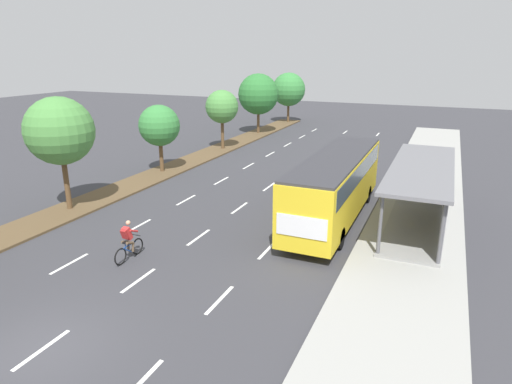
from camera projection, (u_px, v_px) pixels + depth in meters
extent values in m
plane|color=#38383D|center=(43.00, 349.00, 12.89)|extent=(140.00, 140.00, 0.00)
cube|color=brown|center=(178.00, 166.00, 33.51)|extent=(2.60, 52.00, 0.12)
cube|color=#9E9E99|center=(422.00, 194.00, 26.84)|extent=(4.50, 52.00, 0.15)
cube|color=white|center=(69.00, 264.00, 18.12)|extent=(0.14, 2.01, 0.01)
cube|color=white|center=(138.00, 226.00, 22.04)|extent=(0.14, 2.01, 0.01)
cube|color=white|center=(186.00, 200.00, 25.95)|extent=(0.14, 2.01, 0.01)
cube|color=white|center=(221.00, 181.00, 29.87)|extent=(0.14, 2.01, 0.01)
cube|color=white|center=(249.00, 166.00, 33.79)|extent=(0.14, 2.01, 0.01)
cube|color=white|center=(270.00, 154.00, 37.70)|extent=(0.14, 2.01, 0.01)
cube|color=white|center=(288.00, 145.00, 41.62)|extent=(0.14, 2.01, 0.01)
cube|color=white|center=(302.00, 137.00, 45.54)|extent=(0.14, 2.01, 0.01)
cube|color=white|center=(314.00, 130.00, 49.45)|extent=(0.14, 2.01, 0.01)
cube|color=white|center=(42.00, 349.00, 12.87)|extent=(0.14, 2.01, 0.01)
cube|color=white|center=(139.00, 280.00, 16.79)|extent=(0.14, 2.01, 0.01)
cube|color=white|center=(199.00, 237.00, 20.71)|extent=(0.14, 2.01, 0.01)
cube|color=white|center=(240.00, 208.00, 24.62)|extent=(0.14, 2.01, 0.01)
cube|color=white|center=(269.00, 187.00, 28.54)|extent=(0.14, 2.01, 0.01)
cube|color=white|center=(292.00, 170.00, 32.46)|extent=(0.14, 2.01, 0.01)
cube|color=white|center=(309.00, 158.00, 36.37)|extent=(0.14, 2.01, 0.01)
cube|color=white|center=(324.00, 148.00, 40.29)|extent=(0.14, 2.01, 0.01)
cube|color=white|center=(335.00, 139.00, 44.21)|extent=(0.14, 2.01, 0.01)
cube|color=white|center=(345.00, 132.00, 48.12)|extent=(0.14, 2.01, 0.01)
cube|color=white|center=(140.00, 384.00, 11.55)|extent=(0.14, 2.01, 0.01)
cube|color=white|center=(220.00, 300.00, 15.46)|extent=(0.14, 2.01, 0.01)
cube|color=white|center=(267.00, 250.00, 19.38)|extent=(0.14, 2.01, 0.01)
cube|color=white|center=(299.00, 217.00, 23.30)|extent=(0.14, 2.01, 0.01)
cube|color=white|center=(322.00, 193.00, 27.21)|extent=(0.14, 2.01, 0.01)
cube|color=white|center=(339.00, 175.00, 31.13)|extent=(0.14, 2.01, 0.01)
cube|color=white|center=(352.00, 162.00, 35.05)|extent=(0.14, 2.01, 0.01)
cube|color=white|center=(362.00, 151.00, 38.96)|extent=(0.14, 2.01, 0.01)
cube|color=white|center=(371.00, 142.00, 42.88)|extent=(0.14, 2.01, 0.01)
cube|color=white|center=(378.00, 134.00, 46.80)|extent=(0.14, 2.01, 0.01)
cube|color=gray|center=(416.00, 219.00, 22.40)|extent=(2.60, 10.37, 0.10)
cylinder|color=#56565B|center=(380.00, 224.00, 18.13)|extent=(0.16, 0.16, 2.60)
cylinder|color=#56565B|center=(405.00, 169.00, 26.76)|extent=(0.16, 0.16, 2.60)
cylinder|color=#56565B|center=(442.00, 233.00, 17.23)|extent=(0.16, 0.16, 2.60)
cylinder|color=#56565B|center=(446.00, 173.00, 25.86)|extent=(0.16, 0.16, 2.60)
cube|color=gray|center=(446.00, 197.00, 21.52)|extent=(0.10, 9.85, 2.34)
cube|color=slate|center=(422.00, 167.00, 21.58)|extent=(2.90, 10.77, 0.16)
cube|color=yellow|center=(335.00, 185.00, 22.44)|extent=(2.50, 11.20, 2.80)
cube|color=#2D3D4C|center=(336.00, 169.00, 22.18)|extent=(2.54, 10.30, 0.90)
cube|color=#333338|center=(337.00, 157.00, 21.99)|extent=(2.45, 10.98, 0.12)
cube|color=#2D3D4C|center=(357.00, 156.00, 27.24)|extent=(2.25, 0.06, 1.54)
cube|color=white|center=(301.00, 227.00, 17.58)|extent=(2.12, 0.04, 0.90)
cylinder|color=black|center=(330.00, 189.00, 26.30)|extent=(0.30, 1.00, 1.00)
cylinder|color=black|center=(367.00, 194.00, 25.46)|extent=(0.30, 1.00, 1.00)
cylinder|color=black|center=(292.00, 230.00, 20.23)|extent=(0.30, 1.00, 1.00)
cylinder|color=black|center=(339.00, 238.00, 19.39)|extent=(0.30, 1.00, 1.00)
torus|color=black|center=(138.00, 246.00, 18.89)|extent=(0.06, 0.72, 0.72)
torus|color=black|center=(120.00, 257.00, 17.93)|extent=(0.06, 0.72, 0.72)
cylinder|color=#234C99|center=(129.00, 245.00, 18.32)|extent=(0.05, 0.94, 0.05)
cylinder|color=#234C99|center=(127.00, 250.00, 18.29)|extent=(0.05, 0.57, 0.42)
cylinder|color=#234C99|center=(125.00, 247.00, 18.14)|extent=(0.04, 0.04, 0.40)
cube|color=black|center=(125.00, 242.00, 18.08)|extent=(0.12, 0.24, 0.06)
cylinder|color=black|center=(136.00, 235.00, 18.68)|extent=(0.46, 0.04, 0.04)
cube|color=red|center=(127.00, 233.00, 18.14)|extent=(0.30, 0.36, 0.59)
cube|color=#A82323|center=(125.00, 234.00, 17.99)|extent=(0.26, 0.26, 0.42)
sphere|color=tan|center=(128.00, 223.00, 18.12)|extent=(0.20, 0.20, 0.20)
cylinder|color=brown|center=(125.00, 242.00, 18.28)|extent=(0.12, 0.42, 0.25)
cylinder|color=brown|center=(128.00, 246.00, 18.51)|extent=(0.10, 0.17, 0.41)
cylinder|color=brown|center=(130.00, 243.00, 18.19)|extent=(0.12, 0.42, 0.25)
cylinder|color=brown|center=(133.00, 247.00, 18.41)|extent=(0.10, 0.17, 0.41)
cylinder|color=red|center=(127.00, 230.00, 18.38)|extent=(0.09, 0.47, 0.28)
cylinder|color=red|center=(134.00, 231.00, 18.25)|extent=(0.09, 0.47, 0.28)
cylinder|color=brown|center=(67.00, 183.00, 23.80)|extent=(0.28, 0.28, 2.95)
sphere|color=#4C8E42|center=(60.00, 131.00, 22.95)|extent=(3.57, 3.57, 3.57)
cylinder|color=brown|center=(161.00, 156.00, 31.58)|extent=(0.28, 0.28, 2.22)
sphere|color=#38843D|center=(159.00, 125.00, 30.91)|extent=(2.89, 2.89, 2.89)
cylinder|color=brown|center=(223.00, 134.00, 39.02)|extent=(0.28, 0.28, 2.62)
sphere|color=#4C8E42|center=(222.00, 107.00, 38.30)|extent=(2.87, 2.87, 2.87)
cylinder|color=brown|center=(258.00, 121.00, 46.81)|extent=(0.28, 0.28, 2.47)
sphere|color=#2D7533|center=(258.00, 94.00, 45.96)|extent=(4.22, 4.22, 4.22)
cylinder|color=brown|center=(288.00, 112.00, 54.37)|extent=(0.28, 0.28, 2.41)
sphere|color=#38843D|center=(289.00, 89.00, 53.55)|extent=(4.01, 4.01, 4.01)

